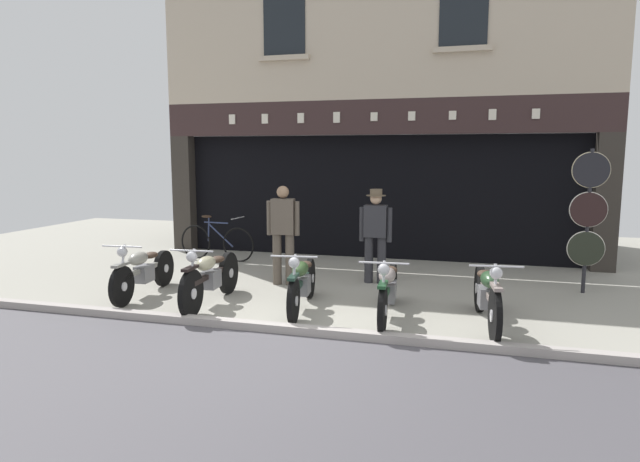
{
  "coord_description": "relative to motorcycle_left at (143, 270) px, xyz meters",
  "views": [
    {
      "loc": [
        2.03,
        -6.18,
        2.21
      ],
      "look_at": [
        -0.48,
        2.74,
        0.91
      ],
      "focal_mm": 30.91,
      "sensor_mm": 36.0,
      "label": 1
    }
  ],
  "objects": [
    {
      "name": "motorcycle_left",
      "position": [
        0.0,
        0.0,
        0.0
      ],
      "size": [
        0.62,
        1.91,
        0.9
      ],
      "rotation": [
        0.0,
        0.0,
        3.23
      ],
      "color": "black",
      "rests_on": "ground"
    },
    {
      "name": "advert_board_near",
      "position": [
        0.43,
        4.24,
        1.5
      ],
      "size": [
        0.7,
        0.03,
        1.11
      ],
      "color": "silver"
    },
    {
      "name": "ground",
      "position": [
        2.91,
        -2.15,
        -0.45
      ],
      "size": [
        21.25,
        22.0,
        0.18
      ],
      "color": "#9A978B"
    },
    {
      "name": "motorcycle_center_right",
      "position": [
        3.86,
        -0.13,
        0.0
      ],
      "size": [
        0.62,
        2.05,
        0.9
      ],
      "rotation": [
        0.0,
        0.0,
        3.2
      ],
      "color": "black",
      "rests_on": "ground"
    },
    {
      "name": "motorcycle_right",
      "position": [
        5.14,
        -0.14,
        0.02
      ],
      "size": [
        0.62,
        2.0,
        0.93
      ],
      "rotation": [
        0.0,
        0.0,
        3.26
      ],
      "color": "black",
      "rests_on": "ground"
    },
    {
      "name": "tyre_sign_pole",
      "position": [
        6.66,
        2.07,
        0.91
      ],
      "size": [
        0.57,
        0.06,
        2.29
      ],
      "color": "#232328",
      "rests_on": "ground"
    },
    {
      "name": "motorcycle_center_left",
      "position": [
        1.25,
        -0.18,
        0.02
      ],
      "size": [
        0.62,
        2.01,
        0.93
      ],
      "rotation": [
        0.0,
        0.0,
        3.2
      ],
      "color": "black",
      "rests_on": "ground"
    },
    {
      "name": "salesman_left",
      "position": [
        1.85,
        1.32,
        0.52
      ],
      "size": [
        0.56,
        0.27,
        1.68
      ],
      "rotation": [
        0.0,
        0.0,
        3.27
      ],
      "color": "brown",
      "rests_on": "ground"
    },
    {
      "name": "shopkeeper_center",
      "position": [
        3.33,
        1.86,
        0.48
      ],
      "size": [
        0.56,
        0.34,
        1.62
      ],
      "rotation": [
        0.0,
        0.0,
        3.15
      ],
      "color": "#2D2D33",
      "rests_on": "ground"
    },
    {
      "name": "shop_facade",
      "position": [
        2.9,
        5.82,
        1.36
      ],
      "size": [
        9.55,
        4.42,
        6.64
      ],
      "color": "black",
      "rests_on": "ground"
    },
    {
      "name": "leaning_bicycle",
      "position": [
        -0.25,
        3.03,
        -0.03
      ],
      "size": [
        1.76,
        0.5,
        0.95
      ],
      "rotation": [
        0.0,
        0.0,
        -1.68
      ],
      "color": "black",
      "rests_on": "ground"
    },
    {
      "name": "motorcycle_center",
      "position": [
        2.62,
        -0.07,
        0.0
      ],
      "size": [
        0.62,
        1.94,
        0.9
      ],
      "rotation": [
        0.0,
        0.0,
        3.27
      ],
      "color": "black",
      "rests_on": "ground"
    }
  ]
}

